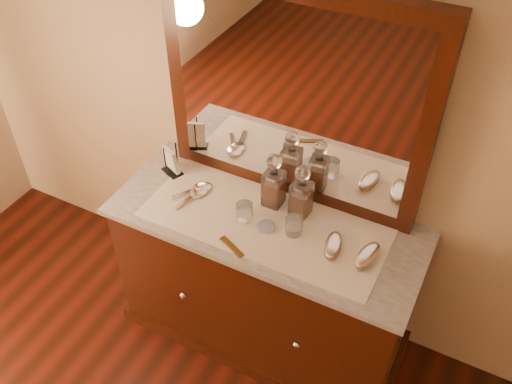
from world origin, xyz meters
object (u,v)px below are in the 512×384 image
at_px(pin_dish, 266,226).
at_px(brush_near, 333,246).
at_px(decanter_left, 274,186).
at_px(brush_far, 367,256).
at_px(hand_mirror_outer, 198,189).
at_px(hand_mirror_inner, 196,194).
at_px(comb, 232,247).
at_px(dresser_cabinet, 265,282).
at_px(napkin_rack, 171,162).
at_px(decanter_right, 301,196).
at_px(mirror_frame, 294,99).

distance_m(pin_dish, brush_near, 0.31).
relative_size(decanter_left, brush_far, 1.61).
height_order(hand_mirror_outer, hand_mirror_inner, same).
bearing_deg(comb, decanter_left, 107.46).
bearing_deg(hand_mirror_outer, dresser_cabinet, -4.62).
height_order(napkin_rack, decanter_right, decanter_right).
bearing_deg(pin_dish, napkin_rack, 167.01).
bearing_deg(hand_mirror_outer, decanter_right, 8.72).
height_order(comb, decanter_left, decanter_left).
height_order(dresser_cabinet, decanter_left, decanter_left).
bearing_deg(mirror_frame, comb, -96.81).
bearing_deg(napkin_rack, hand_mirror_outer, -17.29).
height_order(mirror_frame, hand_mirror_inner, mirror_frame).
bearing_deg(comb, napkin_rack, 172.59).
distance_m(mirror_frame, decanter_left, 0.41).
xyz_separation_m(decanter_left, brush_far, (0.50, -0.13, -0.09)).
relative_size(dresser_cabinet, pin_dish, 17.66).
bearing_deg(brush_far, hand_mirror_outer, 176.53).
xyz_separation_m(napkin_rack, hand_mirror_outer, (0.19, -0.06, -0.05)).
relative_size(pin_dish, decanter_left, 0.28).
distance_m(napkin_rack, brush_far, 1.05).
bearing_deg(dresser_cabinet, brush_far, -2.56).
bearing_deg(decanter_right, pin_dish, -122.54).
bearing_deg(hand_mirror_inner, brush_near, -2.14).
relative_size(dresser_cabinet, hand_mirror_inner, 6.83).
distance_m(pin_dish, comb, 0.19).
relative_size(pin_dish, brush_near, 0.47).
height_order(pin_dish, comb, pin_dish).
relative_size(comb, hand_mirror_outer, 0.73).
bearing_deg(brush_far, mirror_frame, 150.99).
distance_m(decanter_right, brush_far, 0.39).
relative_size(decanter_right, hand_mirror_outer, 1.39).
xyz_separation_m(decanter_left, decanter_right, (0.14, -0.00, -0.00)).
distance_m(dresser_cabinet, mirror_frame, 0.97).
xyz_separation_m(pin_dish, brush_near, (0.31, 0.01, 0.01)).
xyz_separation_m(pin_dish, brush_far, (0.46, 0.02, 0.02)).
relative_size(mirror_frame, pin_dish, 15.14).
height_order(brush_near, brush_far, brush_far).
distance_m(dresser_cabinet, decanter_right, 0.57).
bearing_deg(hand_mirror_inner, decanter_right, 13.19).
height_order(decanter_left, hand_mirror_outer, decanter_left).
height_order(decanter_left, brush_far, decanter_left).
relative_size(dresser_cabinet, mirror_frame, 1.17).
height_order(napkin_rack, brush_near, napkin_rack).
distance_m(comb, decanter_left, 0.35).
distance_m(dresser_cabinet, pin_dish, 0.45).
xyz_separation_m(brush_far, hand_mirror_outer, (-0.86, 0.05, -0.01)).
distance_m(decanter_left, decanter_right, 0.14).
height_order(dresser_cabinet, brush_far, brush_far).
distance_m(mirror_frame, brush_far, 0.73).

